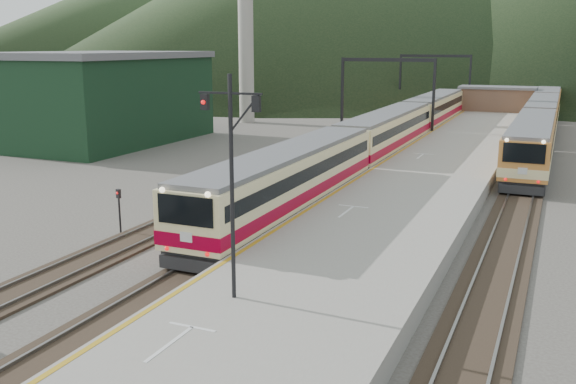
% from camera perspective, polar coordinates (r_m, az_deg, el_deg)
% --- Properties ---
extents(track_main, '(2.60, 200.00, 0.23)m').
position_cam_1_polar(track_main, '(50.71, 7.43, 2.42)').
color(track_main, black).
rests_on(track_main, ground).
extents(track_far, '(2.60, 200.00, 0.23)m').
position_cam_1_polar(track_far, '(52.25, 2.15, 2.83)').
color(track_far, black).
rests_on(track_far, ground).
extents(track_second, '(2.60, 200.00, 0.23)m').
position_cam_1_polar(track_second, '(48.93, 20.49, 1.32)').
color(track_second, black).
rests_on(track_second, ground).
extents(platform, '(8.00, 100.00, 1.00)m').
position_cam_1_polar(platform, '(47.50, 13.29, 1.99)').
color(platform, gray).
rests_on(platform, ground).
extents(gantry_near, '(9.55, 0.25, 8.00)m').
position_cam_1_polar(gantry_near, '(65.20, 8.80, 9.59)').
color(gantry_near, black).
rests_on(gantry_near, ground).
extents(gantry_far, '(9.55, 0.25, 8.00)m').
position_cam_1_polar(gantry_far, '(89.59, 12.90, 10.30)').
color(gantry_far, black).
rests_on(gantry_far, ground).
extents(warehouse, '(14.50, 20.50, 8.60)m').
position_cam_1_polar(warehouse, '(65.15, -16.58, 8.09)').
color(warehouse, black).
rests_on(warehouse, ground).
extents(station_shed, '(9.40, 4.40, 3.10)m').
position_cam_1_polar(station_shed, '(86.64, 18.10, 7.91)').
color(station_shed, brown).
rests_on(station_shed, platform).
extents(hill_d, '(200.00, 200.00, 55.00)m').
position_cam_1_polar(hill_d, '(282.23, -5.30, 16.61)').
color(hill_d, '#274123').
rests_on(hill_d, ground).
extents(main_train, '(3.07, 63.00, 3.75)m').
position_cam_1_polar(main_train, '(54.70, 8.80, 5.30)').
color(main_train, beige).
rests_on(main_train, track_main).
extents(second_train, '(2.99, 61.30, 3.65)m').
position_cam_1_polar(second_train, '(71.99, 21.66, 6.32)').
color(second_train, '#CB7E37').
rests_on(second_train, track_second).
extents(signal_mast, '(2.20, 0.21, 7.38)m').
position_cam_1_polar(signal_mast, '(20.56, -5.05, 2.35)').
color(signal_mast, black).
rests_on(signal_mast, platform).
extents(short_signal_b, '(0.26, 0.21, 2.27)m').
position_cam_1_polar(short_signal_b, '(43.19, 0.52, 2.57)').
color(short_signal_b, black).
rests_on(short_signal_b, ground).
extents(short_signal_c, '(0.26, 0.22, 2.27)m').
position_cam_1_polar(short_signal_c, '(32.98, -14.78, -1.13)').
color(short_signal_c, black).
rests_on(short_signal_c, ground).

